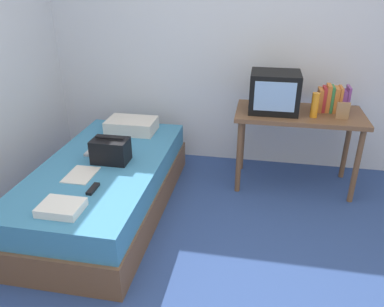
% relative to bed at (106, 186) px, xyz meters
% --- Properties ---
extents(ground_plane, '(8.00, 8.00, 0.00)m').
position_rel_bed_xyz_m(ground_plane, '(0.97, -0.71, -0.23)').
color(ground_plane, '#2D4784').
extents(wall_back, '(5.20, 0.10, 2.60)m').
position_rel_bed_xyz_m(wall_back, '(0.97, 1.29, 1.07)').
color(wall_back, silver).
rests_on(wall_back, ground).
extents(bed, '(1.00, 2.00, 0.47)m').
position_rel_bed_xyz_m(bed, '(0.00, 0.00, 0.00)').
color(bed, brown).
rests_on(bed, ground).
extents(desk, '(1.16, 0.60, 0.75)m').
position_rel_bed_xyz_m(desk, '(1.63, 0.77, 0.43)').
color(desk, brown).
rests_on(desk, ground).
extents(tv, '(0.44, 0.39, 0.36)m').
position_rel_bed_xyz_m(tv, '(1.39, 0.77, 0.70)').
color(tv, black).
rests_on(tv, desk).
extents(water_bottle, '(0.06, 0.06, 0.22)m').
position_rel_bed_xyz_m(water_bottle, '(1.74, 0.66, 0.63)').
color(water_bottle, orange).
rests_on(water_bottle, desk).
extents(book_row, '(0.27, 0.16, 0.25)m').
position_rel_bed_xyz_m(book_row, '(1.92, 0.85, 0.64)').
color(book_row, '#CC7233').
rests_on(book_row, desk).
extents(picture_frame, '(0.11, 0.02, 0.15)m').
position_rel_bed_xyz_m(picture_frame, '(1.98, 0.65, 0.60)').
color(picture_frame, '#9E754C').
rests_on(picture_frame, desk).
extents(pillow, '(0.48, 0.32, 0.13)m').
position_rel_bed_xyz_m(pillow, '(0.02, 0.70, 0.30)').
color(pillow, silver).
rests_on(pillow, bed).
extents(handbag, '(0.30, 0.20, 0.22)m').
position_rel_bed_xyz_m(handbag, '(0.07, 0.02, 0.34)').
color(handbag, black).
rests_on(handbag, bed).
extents(magazine, '(0.21, 0.29, 0.01)m').
position_rel_bed_xyz_m(magazine, '(-0.08, -0.26, 0.24)').
color(magazine, white).
rests_on(magazine, bed).
extents(remote_dark, '(0.04, 0.16, 0.02)m').
position_rel_bed_xyz_m(remote_dark, '(0.11, -0.45, 0.25)').
color(remote_dark, black).
rests_on(remote_dark, bed).
extents(remote_silver, '(0.04, 0.14, 0.02)m').
position_rel_bed_xyz_m(remote_silver, '(-0.18, 0.14, 0.25)').
color(remote_silver, '#B7B7BC').
rests_on(remote_silver, bed).
extents(folded_towel, '(0.28, 0.22, 0.06)m').
position_rel_bed_xyz_m(folded_towel, '(0.02, -0.75, 0.27)').
color(folded_towel, white).
rests_on(folded_towel, bed).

